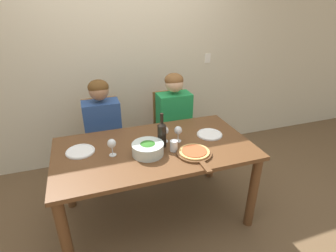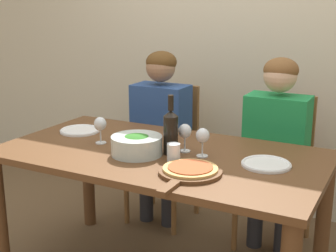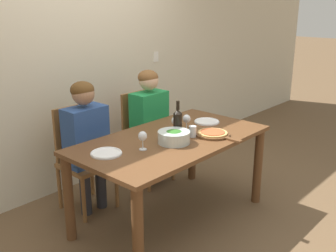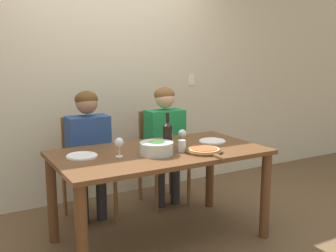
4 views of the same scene
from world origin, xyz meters
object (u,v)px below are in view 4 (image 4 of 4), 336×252
chair_left (86,164)px  wine_glass_left (119,144)px  wine_glass_centre (169,135)px  water_tumbler (182,146)px  person_woman (89,144)px  pizza_on_board (204,151)px  wine_bottle (168,135)px  person_man (166,135)px  chair_right (160,154)px  wine_glass_right (182,135)px  dinner_plate_right (212,141)px  dinner_plate_left (82,156)px  broccoli_bowl (156,148)px

chair_left → wine_glass_left: 0.90m
wine_glass_centre → water_tumbler: bearing=-82.5°
chair_left → person_woman: person_woman is taller
wine_glass_centre → chair_left: bearing=123.6°
person_woman → pizza_on_board: 1.13m
wine_bottle → person_man: bearing=61.9°
person_man → pizza_on_board: bearing=-99.7°
chair_left → wine_glass_centre: chair_left is taller
chair_right → wine_glass_centre: chair_right is taller
pizza_on_board → wine_glass_right: 0.28m
chair_left → person_man: person_man is taller
chair_right → dinner_plate_right: (0.12, -0.76, 0.27)m
chair_left → wine_bottle: 1.00m
wine_bottle → wine_glass_left: bearing=-178.1°
wine_glass_right → wine_glass_centre: size_ratio=1.00×
chair_left → wine_bottle: size_ratio=3.10×
person_man → chair_left: bearing=171.9°
person_man → wine_glass_left: bearing=-138.6°
dinner_plate_left → pizza_on_board: bearing=-21.2°
person_woman → water_tumbler: person_woman is taller
person_man → dinner_plate_left: 1.20m
chair_left → wine_bottle: wine_bottle is taller
dinner_plate_left → water_tumbler: (0.76, -0.23, 0.04)m
dinner_plate_right → wine_glass_right: (-0.33, -0.02, 0.10)m
chair_left → wine_bottle: (0.44, -0.81, 0.39)m
person_man → dinner_plate_right: bearing=-79.2°
wine_glass_right → dinner_plate_right: bearing=3.0°
dinner_plate_left → wine_glass_left: wine_glass_left is taller
chair_left → dinner_plate_right: 1.23m
person_woman → water_tumbler: 0.96m
chair_left → chair_right: same height
dinner_plate_left → water_tumbler: bearing=-16.9°
person_man → water_tumbler: 0.86m
broccoli_bowl → wine_glass_centre: wine_glass_centre is taller
person_man → person_woman: bearing=180.0°
broccoli_bowl → dinner_plate_left: 0.58m
wine_glass_right → broccoli_bowl: bearing=-158.3°
wine_glass_left → person_woman: bearing=90.8°
chair_left → person_man: 0.85m
wine_bottle → pizza_on_board: size_ratio=0.72×
wine_glass_left → wine_glass_centre: bearing=9.8°
chair_left → dinner_plate_left: chair_left is taller
chair_left → person_man: (0.81, -0.12, 0.23)m
person_man → wine_glass_centre: bearing=-117.3°
water_tumbler → chair_right: bearing=71.9°
chair_right → broccoli_bowl: bearing=-120.1°
chair_right → person_woman: size_ratio=0.79×
wine_bottle → chair_left: bearing=118.7°
broccoli_bowl → pizza_on_board: (0.36, -0.13, -0.04)m
dinner_plate_left → dinner_plate_right: size_ratio=1.00×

